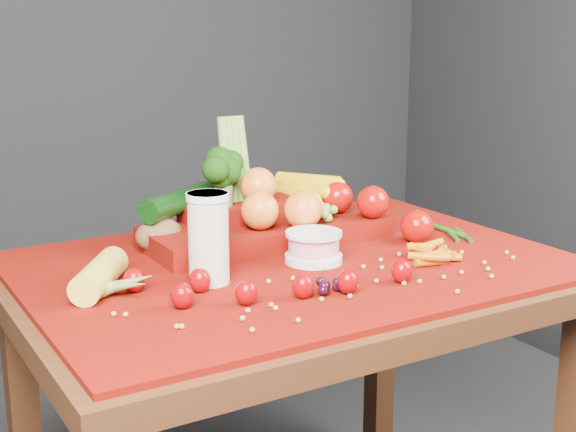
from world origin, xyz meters
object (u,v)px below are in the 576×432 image
milk_glass (208,235)px  yogurt_bowl (314,246)px  produce_mound (271,214)px  table (293,311)px

milk_glass → yogurt_bowl: bearing=2.8°
milk_glass → produce_mound: bearing=39.0°
table → yogurt_bowl: 0.15m
milk_glass → produce_mound: (0.24, 0.19, -0.03)m
table → produce_mound: produce_mound is taller
table → milk_glass: milk_glass is taller
produce_mound → table: bearing=-103.6°
milk_glass → yogurt_bowl: milk_glass is taller
produce_mound → milk_glass: bearing=-141.0°
yogurt_bowl → produce_mound: size_ratio=0.20×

